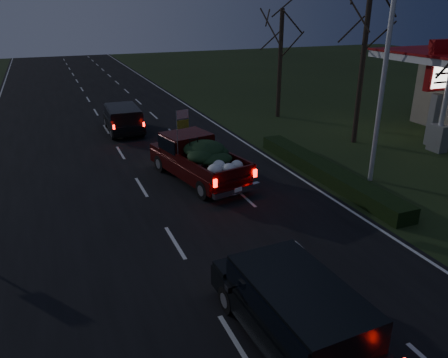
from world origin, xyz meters
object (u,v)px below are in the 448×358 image
object	(u,v)px
light_pole	(387,51)
lead_suv	(123,117)
gas_price_pylon	(441,75)
rear_suv	(296,307)
pickup_truck	(198,156)

from	to	relation	value
light_pole	lead_suv	size ratio (longest dim) A/B	2.05
gas_price_pylon	rear_suv	distance (m)	18.28
light_pole	lead_suv	xyz separation A→B (m)	(-8.58, 11.92, -4.52)
gas_price_pylon	light_pole	bearing A→B (deg)	-155.26
pickup_truck	rear_suv	world-z (taller)	pickup_truck
light_pole	rear_suv	xyz separation A→B (m)	(-8.29, -7.39, -4.46)
light_pole	lead_suv	distance (m)	15.37
gas_price_pylon	pickup_truck	size ratio (longest dim) A/B	0.97
lead_suv	rear_suv	world-z (taller)	rear_suv
pickup_truck	lead_suv	xyz separation A→B (m)	(-1.61, 8.95, -0.10)
rear_suv	light_pole	bearing A→B (deg)	39.19
lead_suv	rear_suv	bearing A→B (deg)	-87.77
light_pole	lead_suv	world-z (taller)	light_pole
pickup_truck	gas_price_pylon	bearing A→B (deg)	-11.56
light_pole	lead_suv	bearing A→B (deg)	125.74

